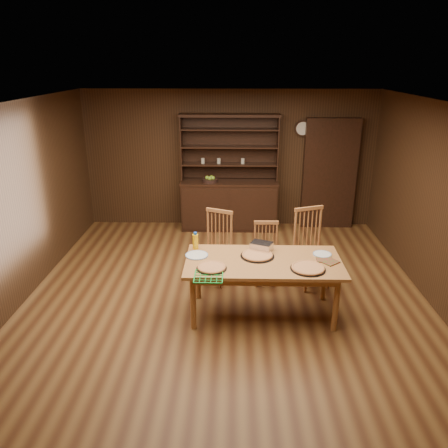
{
  "coord_description": "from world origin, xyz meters",
  "views": [
    {
      "loc": [
        0.1,
        -5.25,
        3.08
      ],
      "look_at": [
        -0.04,
        0.4,
        0.96
      ],
      "focal_mm": 35.0,
      "sensor_mm": 36.0,
      "label": 1
    }
  ],
  "objects_px": {
    "chair_left": "(217,244)",
    "juice_bottle": "(195,241)",
    "chair_right": "(310,244)",
    "china_hutch": "(229,199)",
    "chair_center": "(266,251)",
    "dining_table": "(263,266)"
  },
  "relations": [
    {
      "from": "china_hutch",
      "to": "juice_bottle",
      "type": "distance_m",
      "value": 2.79
    },
    {
      "from": "dining_table",
      "to": "chair_right",
      "type": "distance_m",
      "value": 1.12
    },
    {
      "from": "chair_center",
      "to": "chair_right",
      "type": "distance_m",
      "value": 0.64
    },
    {
      "from": "dining_table",
      "to": "chair_left",
      "type": "relative_size",
      "value": 1.81
    },
    {
      "from": "chair_center",
      "to": "chair_right",
      "type": "relative_size",
      "value": 0.8
    },
    {
      "from": "china_hutch",
      "to": "juice_bottle",
      "type": "height_order",
      "value": "china_hutch"
    },
    {
      "from": "china_hutch",
      "to": "dining_table",
      "type": "xyz_separation_m",
      "value": [
        0.47,
        -3.08,
        0.08
      ]
    },
    {
      "from": "chair_left",
      "to": "chair_center",
      "type": "relative_size",
      "value": 1.17
    },
    {
      "from": "china_hutch",
      "to": "chair_left",
      "type": "relative_size",
      "value": 2.04
    },
    {
      "from": "china_hutch",
      "to": "chair_center",
      "type": "xyz_separation_m",
      "value": [
        0.57,
        -2.18,
        -0.12
      ]
    },
    {
      "from": "chair_left",
      "to": "chair_center",
      "type": "height_order",
      "value": "chair_left"
    },
    {
      "from": "chair_right",
      "to": "chair_center",
      "type": "bearing_deg",
      "value": 155.18
    },
    {
      "from": "china_hutch",
      "to": "juice_bottle",
      "type": "bearing_deg",
      "value": -98.42
    },
    {
      "from": "juice_bottle",
      "to": "china_hutch",
      "type": "bearing_deg",
      "value": 81.58
    },
    {
      "from": "chair_center",
      "to": "juice_bottle",
      "type": "relative_size",
      "value": 3.9
    },
    {
      "from": "chair_left",
      "to": "juice_bottle",
      "type": "bearing_deg",
      "value": -90.22
    },
    {
      "from": "china_hutch",
      "to": "chair_right",
      "type": "height_order",
      "value": "china_hutch"
    },
    {
      "from": "dining_table",
      "to": "chair_center",
      "type": "xyz_separation_m",
      "value": [
        0.1,
        0.9,
        -0.19
      ]
    },
    {
      "from": "chair_right",
      "to": "juice_bottle",
      "type": "bearing_deg",
      "value": 177.49
    },
    {
      "from": "chair_center",
      "to": "chair_left",
      "type": "bearing_deg",
      "value": 176.59
    },
    {
      "from": "dining_table",
      "to": "juice_bottle",
      "type": "xyz_separation_m",
      "value": [
        -0.87,
        0.34,
        0.19
      ]
    },
    {
      "from": "china_hutch",
      "to": "chair_right",
      "type": "xyz_separation_m",
      "value": [
        1.19,
        -2.23,
        0.01
      ]
    }
  ]
}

